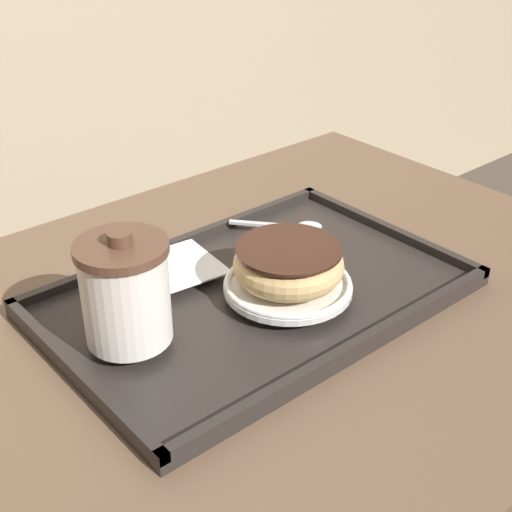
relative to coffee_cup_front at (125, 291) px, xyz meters
name	(u,v)px	position (x,y,z in m)	size (l,w,h in m)	color
cafe_table	(272,399)	(0.20, -0.02, -0.25)	(1.00, 0.76, 0.76)	brown
serving_tray	(256,295)	(0.18, -0.01, -0.08)	(0.51, 0.33, 0.02)	#282321
napkin_paper	(170,269)	(0.12, 0.09, -0.06)	(0.14, 0.12, 0.00)	white
coffee_cup_front	(125,291)	(0.00, 0.00, 0.00)	(0.10, 0.10, 0.13)	white
plate_with_chocolate_donut	(285,286)	(0.19, -0.04, -0.05)	(0.16, 0.16, 0.01)	white
donut_chocolate_glazed	(286,265)	(0.19, -0.04, -0.02)	(0.13, 0.13, 0.05)	#DBB270
spoon	(297,225)	(0.32, 0.07, -0.06)	(0.10, 0.11, 0.01)	silver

